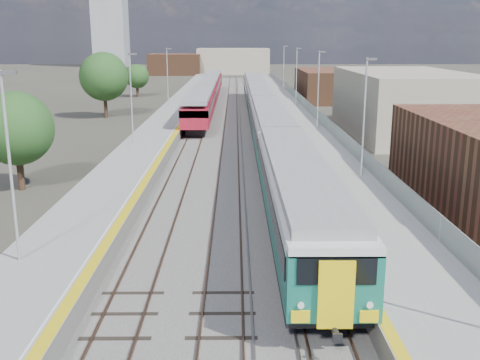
{
  "coord_description": "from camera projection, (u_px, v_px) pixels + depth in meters",
  "views": [
    {
      "loc": [
        -1.53,
        -13.13,
        9.63
      ],
      "look_at": [
        -1.27,
        16.34,
        2.2
      ],
      "focal_mm": 42.0,
      "sensor_mm": 36.0,
      "label": 1
    }
  ],
  "objects": [
    {
      "name": "buildings",
      "position": [
        172.0,
        35.0,
        146.71
      ],
      "size": [
        72.0,
        185.5,
        40.0
      ],
      "color": "brown",
      "rests_on": "ground"
    },
    {
      "name": "tracks",
      "position": [
        234.0,
        120.0,
        67.59
      ],
      "size": [
        8.96,
        160.0,
        0.17
      ],
      "color": "#4C3323",
      "rests_on": "ground"
    },
    {
      "name": "tree_d",
      "position": [
        428.0,
        85.0,
        74.96
      ],
      "size": [
        4.23,
        4.23,
        5.74
      ],
      "color": "#382619",
      "rests_on": "ground"
    },
    {
      "name": "platform_left",
      "position": [
        171.0,
        119.0,
        65.79
      ],
      "size": [
        4.3,
        155.0,
        8.52
      ],
      "color": "slate",
      "rests_on": "ground"
    },
    {
      "name": "red_train",
      "position": [
        208.0,
        91.0,
        82.26
      ],
      "size": [
        2.88,
        58.33,
        3.63
      ],
      "color": "black",
      "rests_on": "ground"
    },
    {
      "name": "green_train",
      "position": [
        264.0,
        112.0,
        57.58
      ],
      "size": [
        3.02,
        83.95,
        3.32
      ],
      "color": "black",
      "rests_on": "ground"
    },
    {
      "name": "ballast_bed",
      "position": [
        229.0,
        123.0,
        65.97
      ],
      "size": [
        10.5,
        155.0,
        0.06
      ],
      "primitive_type": "cube",
      "color": "#565451",
      "rests_on": "ground"
    },
    {
      "name": "tree_a",
      "position": [
        16.0,
        129.0,
        35.88
      ],
      "size": [
        4.75,
        4.75,
        6.44
      ],
      "color": "#382619",
      "rests_on": "ground"
    },
    {
      "name": "tree_b",
      "position": [
        104.0,
        77.0,
        69.18
      ],
      "size": [
        5.97,
        5.97,
        8.09
      ],
      "color": "#382619",
      "rests_on": "ground"
    },
    {
      "name": "ground",
      "position": [
        249.0,
        126.0,
        63.58
      ],
      "size": [
        320.0,
        320.0,
        0.0
      ],
      "primitive_type": "plane",
      "color": "#47443A",
      "rests_on": "ground"
    },
    {
      "name": "platform_right",
      "position": [
        293.0,
        119.0,
        65.91
      ],
      "size": [
        4.7,
        155.0,
        8.52
      ],
      "color": "slate",
      "rests_on": "ground"
    },
    {
      "name": "tree_c",
      "position": [
        137.0,
        76.0,
        94.96
      ],
      "size": [
        4.08,
        4.08,
        5.53
      ],
      "color": "#382619",
      "rests_on": "ground"
    }
  ]
}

